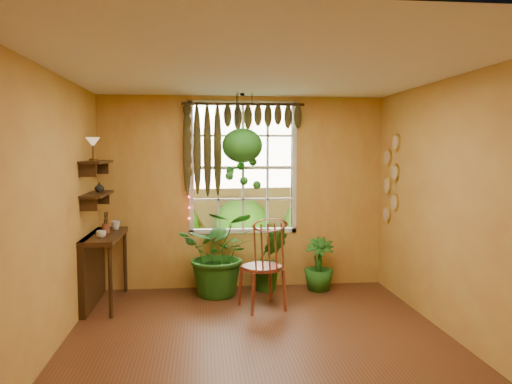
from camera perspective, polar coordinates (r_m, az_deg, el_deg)
floor at (r=5.16m, az=0.69°, el=-17.34°), size 4.50×4.50×0.00m
ceiling at (r=4.84m, az=0.72°, el=13.77°), size 4.50×4.50×0.00m
wall_back at (r=7.05m, az=-1.47°, el=-0.06°), size 4.00×0.00×4.00m
wall_left at (r=5.00m, az=-22.75°, el=-2.41°), size 0.00×4.50×4.50m
wall_right at (r=5.43m, az=22.16°, el=-1.85°), size 0.00×4.50×4.50m
window at (r=7.06m, az=-1.50°, el=2.80°), size 1.52×0.10×1.86m
valance_vine at (r=6.93m, az=-2.13°, el=7.53°), size 1.70×0.12×1.10m
string_lights at (r=6.94m, az=-7.71°, el=3.14°), size 0.03×0.03×1.54m
wall_plates at (r=7.03m, az=15.15°, el=1.40°), size 0.04×0.32×1.10m
counter_ledge at (r=6.64m, az=-17.79°, el=-7.56°), size 0.40×1.20×0.90m
shelf_lower at (r=6.50m, az=-17.68°, el=-0.24°), size 0.25×0.90×0.04m
shelf_upper at (r=6.48m, az=-17.77°, el=3.28°), size 0.25×0.90×0.04m
backyard at (r=11.67m, az=-2.14°, el=1.52°), size 14.00×10.00×12.00m
windsor_chair at (r=6.18m, az=0.84°, el=-9.88°), size 0.61×0.63×1.31m
potted_plant_left at (r=6.72m, az=-4.11°, el=-6.95°), size 1.15×1.03×1.16m
potted_plant_mid at (r=6.96m, az=1.57°, el=-7.63°), size 0.50×0.41×0.90m
potted_plant_right at (r=7.06m, az=7.20°, el=-8.19°), size 0.46×0.46×0.73m
hanging_basket at (r=6.66m, az=-1.58°, el=4.79°), size 0.54×0.54×1.29m
cup_a at (r=6.25m, az=-17.28°, el=-4.63°), size 0.13×0.13×0.09m
cup_b at (r=6.86m, az=-15.75°, el=-3.67°), size 0.15×0.15×0.11m
brush_jar at (r=6.62m, az=-16.81°, el=-3.34°), size 0.09×0.09×0.34m
shelf_vase at (r=6.61m, az=-17.46°, el=0.54°), size 0.13×0.13×0.13m
tiffany_lamp at (r=6.24m, az=-18.15°, el=5.28°), size 0.17×0.17×0.28m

